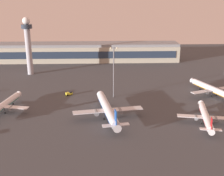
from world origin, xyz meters
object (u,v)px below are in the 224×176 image
at_px(baggage_tractor, 69,93).
at_px(airplane_taxiway_distant, 213,89).
at_px(airplane_mid_apron, 108,110).
at_px(airplane_near_gate, 3,106).
at_px(control_tower, 28,42).
at_px(airplane_far_stand, 206,117).
at_px(apron_light_east, 114,70).

bearing_deg(baggage_tractor, airplane_taxiway_distant, 59.42).
distance_m(airplane_mid_apron, airplane_near_gate, 57.06).
xyz_separation_m(airplane_mid_apron, baggage_tractor, (-23.45, 34.92, -3.32)).
bearing_deg(control_tower, airplane_far_stand, -40.94).
height_order(airplane_far_stand, airplane_mid_apron, airplane_mid_apron).
distance_m(airplane_far_stand, airplane_mid_apron, 48.84).
bearing_deg(control_tower, airplane_near_gate, -88.54).
xyz_separation_m(control_tower, baggage_tractor, (34.79, -49.33, -23.75)).
xyz_separation_m(airplane_far_stand, apron_light_east, (-43.94, 38.68, 13.94)).
relative_size(control_tower, airplane_far_stand, 1.22).
bearing_deg(airplane_mid_apron, baggage_tractor, 114.33).
relative_size(control_tower, airplane_mid_apron, 0.94).
relative_size(airplane_far_stand, baggage_tractor, 7.77).
distance_m(airplane_mid_apron, airplane_taxiway_distant, 72.83).
bearing_deg(airplane_taxiway_distant, airplane_far_stand, -135.42).
bearing_deg(airplane_far_stand, airplane_near_gate, -178.83).
relative_size(airplane_far_stand, apron_light_east, 1.15).
xyz_separation_m(airplane_near_gate, baggage_tractor, (32.87, 25.78, -2.49)).
bearing_deg(airplane_far_stand, airplane_taxiway_distant, 76.43).
xyz_separation_m(airplane_mid_apron, airplane_taxiway_distant, (65.75, 31.32, -0.58)).
bearing_deg(airplane_near_gate, airplane_far_stand, 2.47).
bearing_deg(airplane_near_gate, control_tower, 103.27).
xyz_separation_m(control_tower, airplane_mid_apron, (58.23, -84.25, -20.43)).
height_order(control_tower, airplane_mid_apron, control_tower).
distance_m(control_tower, airplane_far_stand, 142.48).
relative_size(control_tower, apron_light_east, 1.40).
relative_size(airplane_far_stand, airplane_near_gate, 0.95).
bearing_deg(apron_light_east, airplane_far_stand, -41.36).
distance_m(airplane_near_gate, baggage_tractor, 41.85).
distance_m(control_tower, apron_light_east, 82.66).
height_order(airplane_near_gate, apron_light_east, apron_light_east).
xyz_separation_m(control_tower, airplane_near_gate, (1.91, -75.11, -21.26)).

